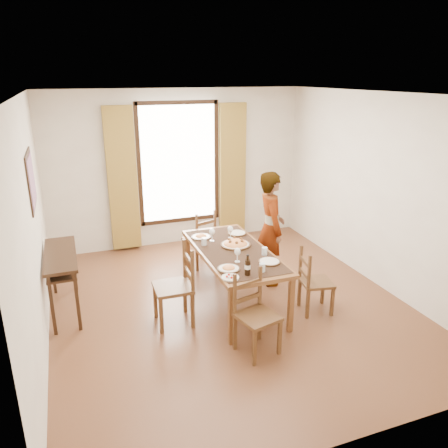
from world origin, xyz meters
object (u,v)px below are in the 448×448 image
object	(u,v)px
dining_table	(233,255)
pasta_platter	(236,242)
console_table	(61,262)
man	(271,228)

from	to	relation	value
dining_table	pasta_platter	bearing A→B (deg)	58.58
console_table	man	xyz separation A→B (m)	(2.84, -0.14, 0.14)
dining_table	pasta_platter	size ratio (longest dim) A/B	4.77
man	pasta_platter	bearing A→B (deg)	123.51
console_table	dining_table	bearing A→B (deg)	-14.57
dining_table	man	xyz separation A→B (m)	(0.73, 0.41, 0.14)
pasta_platter	console_table	bearing A→B (deg)	169.16
man	pasta_platter	distance (m)	0.71
dining_table	man	world-z (taller)	man
man	pasta_platter	size ratio (longest dim) A/B	4.13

